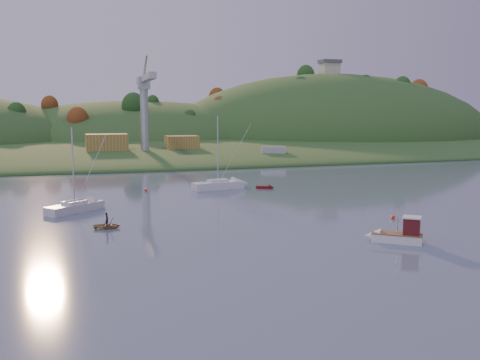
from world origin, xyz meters
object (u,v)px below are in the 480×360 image
object	(u,v)px
sailboat_near	(75,207)
sailboat_far	(218,184)
canoe	(107,226)
red_tender	(267,187)
fishing_boat	(393,234)

from	to	relation	value
sailboat_near	sailboat_far	size ratio (longest dim) A/B	0.90
canoe	red_tender	bearing A→B (deg)	-40.61
fishing_boat	canoe	size ratio (longest dim) A/B	1.87
canoe	sailboat_near	bearing A→B (deg)	25.33
sailboat_near	red_tender	size ratio (longest dim) A/B	3.45
red_tender	sailboat_near	bearing A→B (deg)	-130.54
sailboat_near	red_tender	bearing A→B (deg)	-16.72
fishing_boat	sailboat_far	size ratio (longest dim) A/B	0.45
sailboat_near	canoe	xyz separation A→B (m)	(3.48, -11.59, -0.42)
fishing_boat	canoe	xyz separation A→B (m)	(-27.49, 15.35, -0.51)
canoe	sailboat_far	bearing A→B (deg)	-28.65
sailboat_near	sailboat_far	xyz separation A→B (m)	(23.67, 14.96, 0.06)
sailboat_far	canoe	xyz separation A→B (m)	(-20.18, -26.54, -0.48)
sailboat_far	red_tender	world-z (taller)	sailboat_far
sailboat_far	canoe	size ratio (longest dim) A/B	4.14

